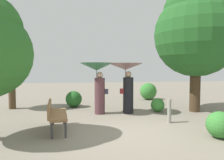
{
  "coord_description": "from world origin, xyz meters",
  "views": [
    {
      "loc": [
        -1.31,
        -5.49,
        1.76
      ],
      "look_at": [
        0.0,
        2.77,
        1.28
      ],
      "focal_mm": 32.35,
      "sensor_mm": 36.0,
      "label": 1
    }
  ],
  "objects_px": {
    "person_right": "(126,76)",
    "tree_near_right": "(196,28)",
    "person_left": "(98,76)",
    "path_marker_post": "(169,111)",
    "tree_mid_left": "(11,55)",
    "park_bench": "(55,113)"
  },
  "relations": [
    {
      "from": "person_right",
      "to": "tree_near_right",
      "type": "bearing_deg",
      "value": -94.32
    },
    {
      "from": "person_left",
      "to": "tree_near_right",
      "type": "bearing_deg",
      "value": -94.21
    },
    {
      "from": "path_marker_post",
      "to": "person_left",
      "type": "bearing_deg",
      "value": 142.56
    },
    {
      "from": "person_left",
      "to": "tree_mid_left",
      "type": "bearing_deg",
      "value": 64.97
    },
    {
      "from": "person_left",
      "to": "park_bench",
      "type": "height_order",
      "value": "person_left"
    },
    {
      "from": "park_bench",
      "to": "tree_near_right",
      "type": "bearing_deg",
      "value": -77.6
    },
    {
      "from": "park_bench",
      "to": "tree_mid_left",
      "type": "bearing_deg",
      "value": 26.39
    },
    {
      "from": "tree_near_right",
      "to": "tree_mid_left",
      "type": "distance_m",
      "value": 7.85
    },
    {
      "from": "park_bench",
      "to": "path_marker_post",
      "type": "distance_m",
      "value": 3.56
    },
    {
      "from": "park_bench",
      "to": "tree_near_right",
      "type": "relative_size",
      "value": 0.29
    },
    {
      "from": "park_bench",
      "to": "path_marker_post",
      "type": "xyz_separation_m",
      "value": [
        3.54,
        0.3,
        -0.12
      ]
    },
    {
      "from": "person_left",
      "to": "tree_near_right",
      "type": "xyz_separation_m",
      "value": [
        3.97,
        -0.18,
        1.9
      ]
    },
    {
      "from": "person_right",
      "to": "path_marker_post",
      "type": "xyz_separation_m",
      "value": [
        1.06,
        -1.62,
        -1.09
      ]
    },
    {
      "from": "person_left",
      "to": "person_right",
      "type": "xyz_separation_m",
      "value": [
        1.12,
        -0.05,
        -0.0
      ]
    },
    {
      "from": "person_right",
      "to": "tree_near_right",
      "type": "height_order",
      "value": "tree_near_right"
    },
    {
      "from": "person_left",
      "to": "tree_near_right",
      "type": "relative_size",
      "value": 0.37
    },
    {
      "from": "person_left",
      "to": "person_right",
      "type": "height_order",
      "value": "person_left"
    },
    {
      "from": "person_left",
      "to": "person_right",
      "type": "relative_size",
      "value": 1.0
    },
    {
      "from": "person_left",
      "to": "tree_near_right",
      "type": "height_order",
      "value": "tree_near_right"
    },
    {
      "from": "person_right",
      "to": "path_marker_post",
      "type": "relative_size",
      "value": 2.55
    },
    {
      "from": "person_left",
      "to": "tree_mid_left",
      "type": "relative_size",
      "value": 0.58
    },
    {
      "from": "person_right",
      "to": "tree_mid_left",
      "type": "bearing_deg",
      "value": 69.61
    }
  ]
}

